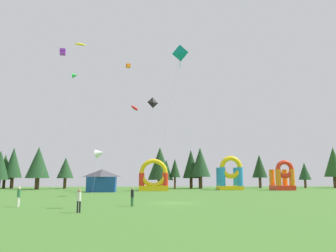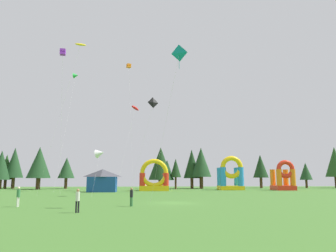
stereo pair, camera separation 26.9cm
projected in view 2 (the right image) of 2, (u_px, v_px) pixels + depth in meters
The scene contains 29 objects.
ground_plane at pixel (173, 203), 34.72m from camera, with size 120.00×120.00×0.00m, color #3D6B28.
kite_teal_diamond at pixel (179, 54), 32.35m from camera, with size 3.39×6.37×15.53m.
kite_purple_box at pixel (63, 53), 45.14m from camera, with size 1.37×6.17×20.34m.
kite_orange_box at pixel (129, 66), 69.11m from camera, with size 2.19×4.40×26.56m.
kite_green_delta at pixel (76, 76), 74.34m from camera, with size 1.27×11.74×26.41m.
kite_red_parafoil at pixel (135, 108), 69.65m from camera, with size 4.11×8.52×18.04m.
kite_yellow_parafoil at pixel (80, 45), 53.31m from camera, with size 6.52×0.80×24.68m.
kite_black_diamond at pixel (153, 103), 52.51m from camera, with size 4.39×2.13×15.29m.
kite_white_delta at pixel (100, 153), 48.12m from camera, with size 1.70×3.24×7.02m.
person_near_camera at pixel (78, 198), 25.58m from camera, with size 0.39×0.39×1.85m.
person_left_edge at pixel (18, 195), 30.59m from camera, with size 0.38×0.38×1.86m.
person_far_side at pixel (131, 195), 31.07m from camera, with size 0.41×0.41×1.76m.
inflatable_blue_arch at pixel (154, 180), 65.50m from camera, with size 5.85×3.83×6.36m.
inflatable_red_slide at pixel (231, 177), 69.97m from camera, with size 5.06×4.46×7.21m.
inflatable_orange_dome at pixel (284, 179), 68.72m from camera, with size 4.03×4.69×6.27m.
festival_tent at pixel (102, 181), 60.65m from camera, with size 5.21×3.28×4.19m.
tree_row_0 at pixel (1, 165), 76.21m from camera, with size 4.44×4.44×8.91m.
tree_row_1 at pixel (6, 167), 78.70m from camera, with size 3.64×3.64×8.19m.
tree_row_2 at pixel (14, 163), 78.57m from camera, with size 4.34×4.34×9.83m.
tree_row_3 at pixel (39, 163), 73.85m from camera, with size 5.30×5.30×9.55m.
tree_row_4 at pixel (67, 168), 77.59m from camera, with size 3.91×3.91×7.39m.
tree_row_5 at pixel (161, 164), 75.87m from camera, with size 5.58×5.58×9.66m.
tree_row_6 at pixel (167, 170), 79.44m from camera, with size 3.43×3.43×6.91m.
tree_row_7 at pixel (176, 168), 75.46m from camera, with size 2.53×2.53×7.00m.
tree_row_8 at pixel (192, 164), 79.33m from camera, with size 4.05×4.05×9.42m.
tree_row_9 at pixel (201, 162), 78.11m from camera, with size 4.83×4.83×9.79m.
tree_row_10 at pixel (260, 166), 82.20m from camera, with size 3.77×3.77×8.37m.
tree_row_11 at pixel (306, 171), 82.04m from camera, with size 3.08×3.08×6.34m.
tree_row_12 at pixel (335, 162), 82.82m from camera, with size 4.98×4.98×10.34m.
Camera 2 is at (-2.39, -35.50, 2.79)m, focal length 34.73 mm.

